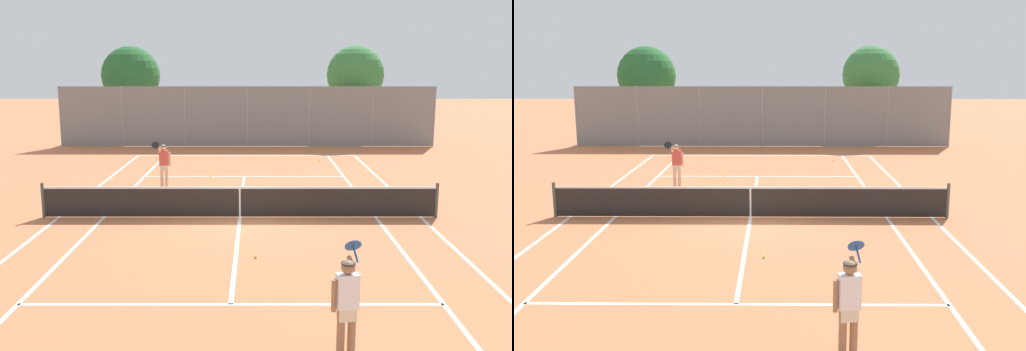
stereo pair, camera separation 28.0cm
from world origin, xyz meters
The scene contains 12 objects.
ground_plane centered at (0.00, 0.00, 0.00)m, with size 120.00×120.00×0.00m, color #C67047.
court_line_markings centered at (0.00, 0.00, 0.00)m, with size 11.10×23.90×0.01m.
tennis_net centered at (0.00, 0.00, 0.51)m, with size 12.00×0.10×1.07m.
player_near_side centered at (1.91, -8.37, 0.93)m, with size 0.58×0.81×1.77m.
player_far_left centered at (-2.99, 4.45, 0.93)m, with size 0.61×0.78×1.77m.
loose_tennis_ball_0 centered at (0.49, -3.71, 0.03)m, with size 0.07×0.07×0.07m, color #D1DB33.
loose_tennis_ball_1 centered at (3.51, 10.11, 0.03)m, with size 0.07×0.07×0.07m, color #D1DB33.
loose_tennis_ball_2 centered at (-1.32, 1.00, 0.03)m, with size 0.07×0.07×0.07m, color #D1DB33.
loose_tennis_ball_3 centered at (-1.40, 6.40, 0.03)m, with size 0.07×0.07×0.07m, color #D1DB33.
back_fence centered at (0.00, 15.13, 1.69)m, with size 21.02×0.08×3.38m.
tree_behind_left centered at (-7.21, 18.87, 3.79)m, with size 3.58×3.58×5.66m.
tree_behind_right centered at (6.28, 17.57, 3.85)m, with size 3.37×3.37×5.65m.
Camera 1 is at (0.49, -16.74, 4.57)m, focal length 40.00 mm.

